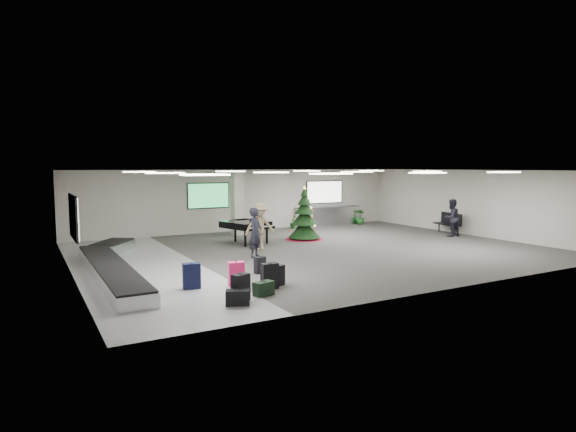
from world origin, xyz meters
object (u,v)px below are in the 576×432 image
baggage_carousel (111,265)px  grand_piano (246,225)px  service_counter (327,216)px  bench (449,222)px  potted_plant_left (293,222)px  traveler_a (255,233)px  potted_plant_right (360,217)px  christmas_tree (304,221)px  pink_suitcase (236,274)px  traveler_b (260,226)px  traveler_bench (451,218)px

baggage_carousel → grand_piano: grand_piano is taller
service_counter → bench: 6.69m
baggage_carousel → potted_plant_left: size_ratio=13.60×
traveler_a → potted_plant_right: size_ratio=2.11×
christmas_tree → potted_plant_right: christmas_tree is taller
christmas_tree → grand_piano: bearing=175.8°
pink_suitcase → potted_plant_right: potted_plant_right is taller
traveler_a → traveler_b: traveler_b is taller
baggage_carousel → christmas_tree: christmas_tree is taller
bench → traveler_a: 11.45m
baggage_carousel → traveler_bench: bearing=0.6°
christmas_tree → potted_plant_left: size_ratio=3.51×
pink_suitcase → grand_piano: 7.55m
service_counter → traveler_bench: 7.14m
pink_suitcase → grand_piano: (3.35, 6.75, 0.47)m
pink_suitcase → potted_plant_left: bearing=64.9°
grand_piano → potted_plant_right: grand_piano is taller
christmas_tree → traveler_bench: 7.17m
traveler_a → traveler_b: 1.74m
traveler_a → christmas_tree: bearing=-4.0°
service_counter → potted_plant_left: size_ratio=5.67×
pink_suitcase → christmas_tree: bearing=58.5°
traveler_b → potted_plant_left: (4.45, 5.10, -0.59)m
service_counter → traveler_b: size_ratio=2.13×
grand_piano → traveler_bench: traveler_bench is taller
baggage_carousel → potted_plant_right: size_ratio=11.08×
traveler_a → potted_plant_right: (9.70, 6.32, -0.49)m
pink_suitcase → baggage_carousel: bearing=138.2°
christmas_tree → grand_piano: size_ratio=1.06×
traveler_a → bench: bearing=-35.0°
baggage_carousel → bench: 16.49m
traveler_bench → potted_plant_right: 6.10m
grand_piano → traveler_b: bearing=-111.0°
christmas_tree → baggage_carousel: bearing=-162.6°
grand_piano → potted_plant_left: (4.30, 3.45, -0.46)m
potted_plant_right → pink_suitcase: bearing=-140.4°
service_counter → pink_suitcase: size_ratio=5.71×
pink_suitcase → bench: bearing=31.3°
traveler_a → potted_plant_left: 8.50m
service_counter → grand_piano: 7.69m
traveler_bench → traveler_a: bearing=-0.6°
service_counter → traveler_bench: traveler_bench is taller
service_counter → traveler_a: 10.38m
baggage_carousel → traveler_a: size_ratio=5.24×
service_counter → traveler_a: traveler_a is taller
bench → traveler_a: traveler_a is taller
service_counter → grand_piano: size_ratio=1.72×
bench → traveler_a: size_ratio=0.91×
grand_piano → traveler_a: 3.31m
christmas_tree → traveler_bench: (6.67, -2.64, 0.05)m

